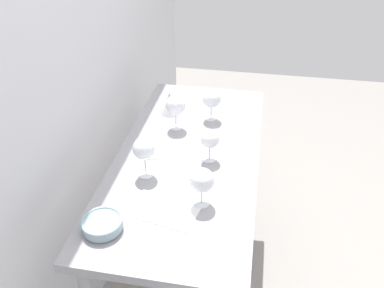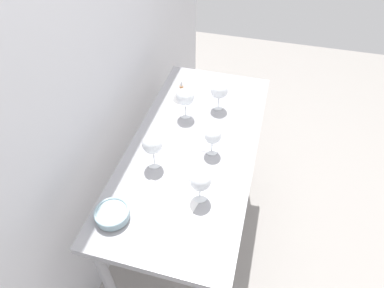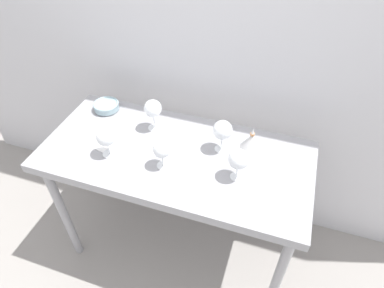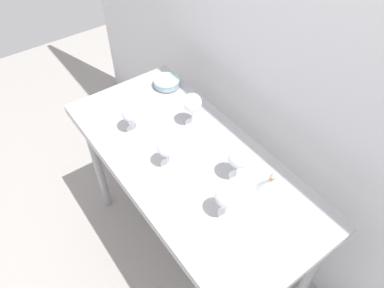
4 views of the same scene
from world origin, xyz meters
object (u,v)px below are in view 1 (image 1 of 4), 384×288
object	(u,v)px
wine_glass_far_left	(144,149)
tasting_bowl	(102,224)
wine_glass_far_right	(176,106)
wine_glass_near_center	(210,140)
tasting_sheet_upper	(174,149)
wine_glass_near_left	(202,181)
wine_glass_near_right	(212,99)
decanter_funnel	(170,106)
tasting_sheet_lower	(164,210)

from	to	relation	value
wine_glass_far_left	tasting_bowl	size ratio (longest dim) A/B	1.23
wine_glass_far_right	wine_glass_near_center	xyz separation A→B (m)	(-0.24, -0.21, -0.02)
wine_glass_far_left	tasting_sheet_upper	xyz separation A→B (m)	(0.20, -0.08, -0.13)
wine_glass_near_left	wine_glass_near_center	bearing A→B (deg)	2.04
wine_glass_near_right	wine_glass_near_center	world-z (taller)	wine_glass_near_right
wine_glass_near_left	tasting_sheet_upper	distance (m)	0.40
wine_glass_far_right	decanter_funnel	xyz separation A→B (m)	(0.14, 0.06, -0.08)
wine_glass_near_right	tasting_sheet_upper	bearing A→B (deg)	157.39
decanter_funnel	wine_glass_near_center	bearing A→B (deg)	-144.74
wine_glass_near_right	wine_glass_far_left	bearing A→B (deg)	157.60
tasting_bowl	decanter_funnel	world-z (taller)	decanter_funnel
wine_glass_far_right	wine_glass_far_left	world-z (taller)	wine_glass_far_left
wine_glass_near_right	tasting_bowl	size ratio (longest dim) A/B	1.13
wine_glass_far_left	wine_glass_near_right	bearing A→B (deg)	-22.40
wine_glass_near_left	wine_glass_near_right	bearing A→B (deg)	4.57
wine_glass_far_right	decanter_funnel	distance (m)	0.18
wine_glass_near_left	tasting_bowl	size ratio (longest dim) A/B	1.10
wine_glass_near_center	tasting_sheet_upper	size ratio (longest dim) A/B	0.60
wine_glass_far_right	wine_glass_near_right	world-z (taller)	wine_glass_far_right
wine_glass_near_right	wine_glass_far_right	bearing A→B (deg)	125.99
wine_glass_near_center	tasting_bowl	distance (m)	0.60
wine_glass_far_left	tasting_sheet_upper	world-z (taller)	wine_glass_far_left
tasting_sheet_upper	tasting_bowl	bearing A→B (deg)	155.01
wine_glass_near_left	tasting_sheet_lower	xyz separation A→B (m)	(-0.07, 0.14, -0.11)
wine_glass_near_left	wine_glass_far_left	bearing A→B (deg)	62.60
tasting_sheet_upper	decanter_funnel	world-z (taller)	decanter_funnel
wine_glass_far_left	tasting_sheet_lower	xyz separation A→B (m)	(-0.20, -0.13, -0.13)
tasting_sheet_lower	decanter_funnel	xyz separation A→B (m)	(0.74, 0.15, 0.04)
wine_glass_far_left	tasting_sheet_upper	size ratio (longest dim) A/B	0.71
tasting_sheet_upper	tasting_bowl	distance (m)	0.56
wine_glass_far_right	tasting_sheet_upper	size ratio (longest dim) A/B	0.70
tasting_sheet_upper	wine_glass_far_left	bearing A→B (deg)	148.43
wine_glass_near_center	tasting_sheet_upper	xyz separation A→B (m)	(0.05, 0.17, -0.11)
wine_glass_near_right	decanter_funnel	size ratio (longest dim) A/B	1.34
tasting_sheet_upper	wine_glass_far_right	bearing A→B (deg)	0.23
wine_glass_near_left	decanter_funnel	world-z (taller)	wine_glass_near_left
tasting_sheet_lower	decanter_funnel	distance (m)	0.76
wine_glass_far_left	tasting_sheet_upper	bearing A→B (deg)	-22.07
wine_glass_far_right	wine_glass_far_left	bearing A→B (deg)	173.09
wine_glass_near_center	wine_glass_near_left	distance (m)	0.29
wine_glass_far_right	wine_glass_near_left	size ratio (longest dim) A/B	1.09
tasting_sheet_lower	decanter_funnel	world-z (taller)	decanter_funnel
wine_glass_near_center	tasting_bowl	size ratio (longest dim) A/B	1.03
wine_glass_far_left	tasting_bowl	distance (m)	0.36
decanter_funnel	tasting_sheet_upper	bearing A→B (deg)	-163.84
wine_glass_near_center	wine_glass_near_left	world-z (taller)	wine_glass_near_left
wine_glass_far_right	tasting_bowl	bearing A→B (deg)	171.03
wine_glass_far_left	decanter_funnel	size ratio (longest dim) A/B	1.46
decanter_funnel	tasting_sheet_lower	bearing A→B (deg)	-168.96
wine_glass_far_right	tasting_bowl	world-z (taller)	wine_glass_far_right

